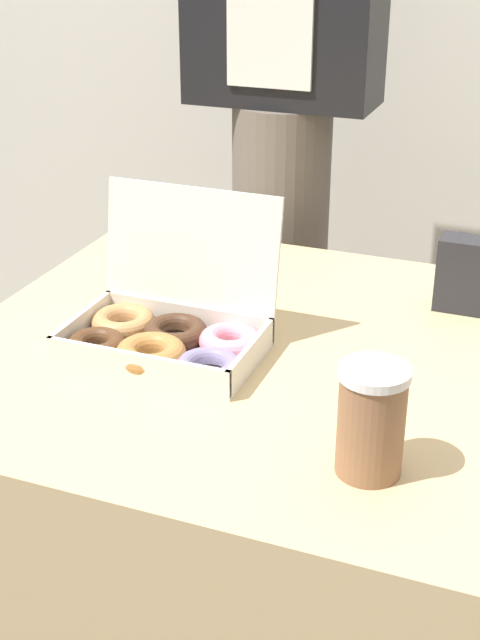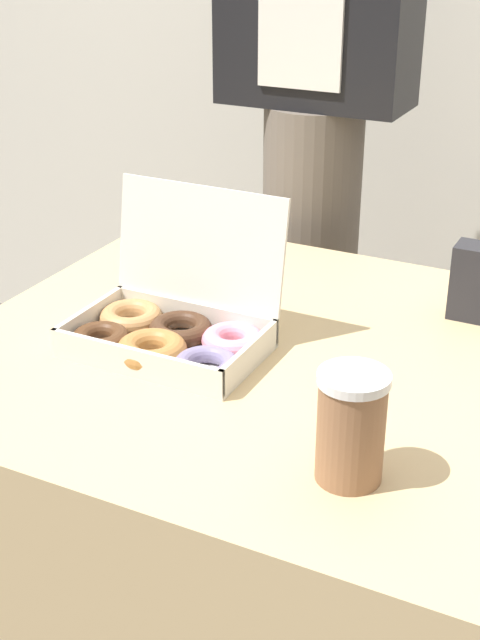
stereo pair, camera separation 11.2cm
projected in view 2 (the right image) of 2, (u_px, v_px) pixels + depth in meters
table at (265, 529)px, 1.57m from camera, size 0.97×0.89×0.72m
donut_box at (170, 329)px, 1.39m from camera, size 0.33×0.25×0.24m
coffee_cup at (351, 426)px, 1.07m from camera, size 0.09×0.09×0.15m
person_customer at (316, 84)px, 1.88m from camera, size 0.40×0.23×1.81m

